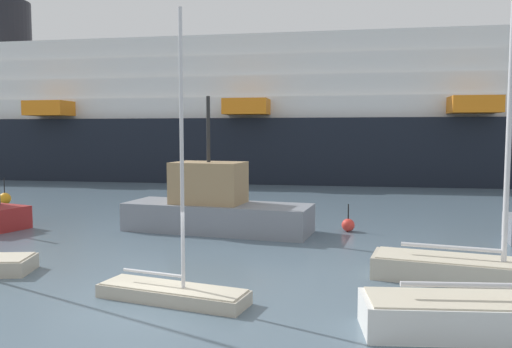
{
  "coord_description": "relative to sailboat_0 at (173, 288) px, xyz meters",
  "views": [
    {
      "loc": [
        5.42,
        -12.27,
        4.62
      ],
      "look_at": [
        0.0,
        14.09,
        2.42
      ],
      "focal_mm": 35.35,
      "sensor_mm": 36.0,
      "label": 1
    }
  ],
  "objects": [
    {
      "name": "sailboat_0",
      "position": [
        0.0,
        0.0,
        0.0
      ],
      "size": [
        4.44,
        1.88,
        7.91
      ],
      "rotation": [
        0.0,
        0.0,
        -0.17
      ],
      "color": "#BCB29E",
      "rests_on": "ground_plane"
    },
    {
      "name": "sailboat_3",
      "position": [
        8.8,
        3.45,
        0.15
      ],
      "size": [
        6.86,
        2.71,
        10.08
      ],
      "rotation": [
        0.0,
        0.0,
        -0.15
      ],
      "color": "#BCB29E",
      "rests_on": "ground_plane"
    },
    {
      "name": "ground_plane",
      "position": [
        -0.44,
        -0.55,
        -0.36
      ],
      "size": [
        600.0,
        600.0,
        0.0
      ],
      "primitive_type": "plane",
      "color": "slate"
    },
    {
      "name": "sailboat_1",
      "position": [
        8.36,
        -0.69,
        0.17
      ],
      "size": [
        6.69,
        2.5,
        9.38
      ],
      "rotation": [
        0.0,
        0.0,
        0.14
      ],
      "color": "white",
      "rests_on": "ground_plane"
    },
    {
      "name": "fishing_boat_3",
      "position": [
        -1.64,
        9.79,
        0.79
      ],
      "size": [
        9.01,
        3.63,
        6.33
      ],
      "rotation": [
        0.0,
        0.0,
        3.04
      ],
      "color": "gray",
      "rests_on": "ground_plane"
    },
    {
      "name": "channel_buoy_2",
      "position": [
        -17.49,
        15.59,
        0.03
      ],
      "size": [
        0.76,
        0.76,
        1.76
      ],
      "color": "orange",
      "rests_on": "ground_plane"
    },
    {
      "name": "cruise_ship",
      "position": [
        -14.72,
        38.33,
        5.79
      ],
      "size": [
        108.76,
        19.79,
        19.17
      ],
      "rotation": [
        0.0,
        0.0,
        0.03
      ],
      "color": "black",
      "rests_on": "ground_plane"
    },
    {
      "name": "channel_buoy_0",
      "position": [
        4.52,
        10.95,
        -0.05
      ],
      "size": [
        0.61,
        0.61,
        1.3
      ],
      "color": "red",
      "rests_on": "ground_plane"
    }
  ]
}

